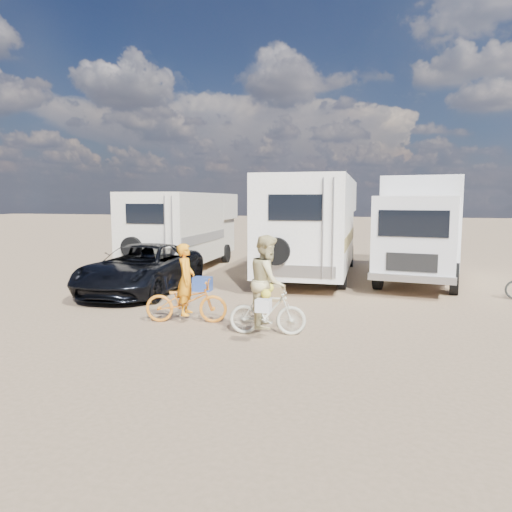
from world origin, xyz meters
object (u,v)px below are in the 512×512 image
(rv_left, at_px, (185,231))
(bike_woman, at_px, (268,312))
(rider_woman, at_px, (268,290))
(rv_main, at_px, (313,227))
(bike_man, at_px, (186,301))
(crate, at_px, (275,293))
(rider_man, at_px, (186,287))
(cooler, at_px, (202,284))
(dark_suv, at_px, (142,268))
(box_truck, at_px, (422,230))

(rv_left, distance_m, bike_woman, 10.22)
(rv_left, distance_m, rider_woman, 10.18)
(rv_main, relative_size, rider_woman, 4.58)
(bike_man, relative_size, crate, 3.67)
(bike_man, height_order, rider_man, rider_man)
(bike_man, height_order, cooler, bike_man)
(dark_suv, distance_m, bike_man, 4.10)
(rv_main, bearing_deg, crate, -95.89)
(rv_main, distance_m, bike_woman, 8.24)
(rv_left, height_order, rider_woman, rv_left)
(cooler, bearing_deg, bike_woman, -54.25)
(box_truck, relative_size, bike_woman, 4.34)
(dark_suv, xyz_separation_m, cooler, (1.71, 0.62, -0.51))
(rv_main, height_order, rider_man, rv_main)
(rv_left, relative_size, box_truck, 1.05)
(box_truck, distance_m, rider_man, 9.16)
(box_truck, height_order, dark_suv, box_truck)
(rv_left, xyz_separation_m, dark_suv, (0.79, -4.97, -0.80))
(bike_man, xyz_separation_m, rider_woman, (2.04, -0.50, 0.46))
(dark_suv, xyz_separation_m, rider_man, (2.78, -3.00, 0.09))
(bike_man, bearing_deg, cooler, 3.97)
(dark_suv, xyz_separation_m, bike_man, (2.78, -3.00, -0.23))
(bike_woman, relative_size, cooler, 2.94)
(rv_left, height_order, dark_suv, rv_left)
(box_truck, bearing_deg, rider_man, -119.47)
(crate, bearing_deg, dark_suv, 178.49)
(rider_man, xyz_separation_m, cooler, (-1.07, 3.62, -0.60))
(rider_man, bearing_deg, rv_main, -24.98)
(rider_woman, bearing_deg, rider_man, 67.21)
(cooler, bearing_deg, rv_main, 54.17)
(rv_left, relative_size, dark_suv, 1.40)
(crate, bearing_deg, rv_main, 86.21)
(dark_suv, height_order, cooler, dark_suv)
(rv_main, bearing_deg, rider_man, -104.60)
(box_truck, relative_size, crate, 13.61)
(rider_man, bearing_deg, cooler, 3.97)
(cooler, bearing_deg, dark_suv, -161.27)
(rv_main, height_order, crate, rv_main)
(rv_left, distance_m, bike_man, 8.80)
(dark_suv, relative_size, cooler, 9.60)
(rider_man, xyz_separation_m, crate, (1.38, 2.89, -0.61))
(rider_man, height_order, rider_woman, rider_woman)
(rv_main, height_order, rv_left, rv_main)
(rider_woman, xyz_separation_m, cooler, (-3.11, 4.13, -0.73))
(dark_suv, bearing_deg, box_truck, 24.38)
(dark_suv, xyz_separation_m, rider_woman, (4.82, -3.50, 0.22))
(box_truck, xyz_separation_m, rider_woman, (-3.42, -7.79, -0.82))
(rv_main, bearing_deg, box_truck, -7.26)
(rv_left, bearing_deg, cooler, -63.47)
(rv_main, bearing_deg, rider_woman, -89.65)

